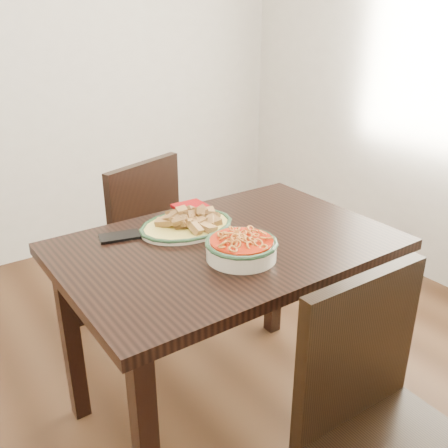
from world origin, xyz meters
TOP-DOWN VIEW (x-y plane):
  - floor at (0.00, 0.00)m, footprint 3.50×3.50m
  - wall_back at (0.00, 1.75)m, footprint 3.50×0.10m
  - dining_table at (0.13, -0.08)m, footprint 1.16×0.77m
  - chair_far at (0.08, 0.64)m, footprint 0.53×0.53m
  - chair_near at (0.13, -0.80)m, footprint 0.43×0.43m
  - fish_plate at (0.07, 0.10)m, footprint 0.36×0.28m
  - noodle_bowl at (0.09, -0.21)m, footprint 0.24×0.24m
  - smartphone at (-0.17, 0.17)m, footprint 0.16×0.11m
  - napkin at (0.19, 0.27)m, footprint 0.13×0.11m

SIDE VIEW (x-z plane):
  - floor at x=0.00m, z-range 0.00..0.00m
  - chair_far at x=0.08m, z-range 0.05..0.94m
  - chair_near at x=0.13m, z-range 0.05..0.94m
  - dining_table at x=0.13m, z-range 0.27..1.02m
  - smartphone at x=-0.17m, z-range 0.75..0.76m
  - napkin at x=0.19m, z-range 0.75..0.76m
  - noodle_bowl at x=0.09m, z-range 0.75..0.84m
  - fish_plate at x=0.07m, z-range 0.74..0.85m
  - wall_back at x=0.00m, z-range 0.00..2.60m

